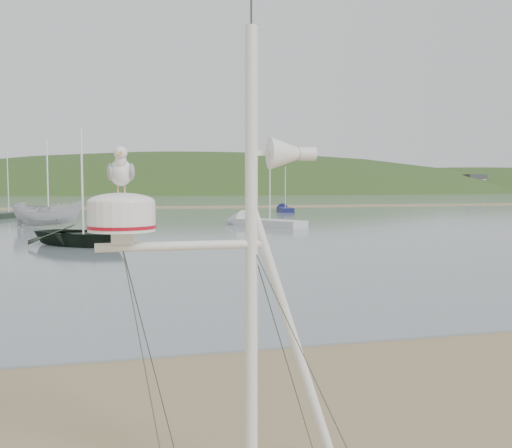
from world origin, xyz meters
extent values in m
cube|color=slate|center=(0.00, 132.00, 0.02)|extent=(560.00, 256.00, 0.04)
cube|color=olive|center=(0.00, 70.00, 0.07)|extent=(560.00, 7.00, 0.07)
ellipsoid|color=#243B18|center=(40.00, 235.00, -22.00)|extent=(400.00, 180.00, 80.00)
ellipsoid|color=#243B18|center=(180.00, 235.00, -15.40)|extent=(300.00, 135.00, 56.00)
cube|color=silver|center=(-36.00, 196.00, 4.00)|extent=(8.40, 6.30, 8.00)
cube|color=silver|center=(-10.00, 196.00, 4.00)|extent=(8.40, 6.30, 8.00)
cube|color=silver|center=(16.00, 196.00, 4.00)|extent=(8.40, 6.30, 8.00)
cube|color=silver|center=(42.00, 196.00, 4.00)|extent=(8.40, 6.30, 8.00)
cube|color=silver|center=(68.00, 196.00, 4.00)|extent=(8.40, 6.30, 8.00)
cube|color=silver|center=(94.00, 196.00, 4.00)|extent=(8.40, 6.30, 8.00)
cube|color=silver|center=(120.00, 196.00, 4.00)|extent=(8.40, 6.30, 8.00)
cube|color=silver|center=(146.00, 196.00, 4.00)|extent=(8.40, 6.30, 8.00)
cylinder|color=white|center=(2.30, -0.84, 2.16)|extent=(0.11, 0.11, 4.33)
cylinder|color=white|center=(2.76, -0.84, 1.41)|extent=(1.00, 0.09, 2.84)
cylinder|color=white|center=(1.70, -0.84, 2.49)|extent=(1.41, 0.08, 0.08)
cube|color=white|center=(1.21, -0.84, 2.57)|extent=(0.17, 0.17, 0.10)
cylinder|color=white|center=(1.21, -0.84, 2.74)|extent=(0.54, 0.54, 0.24)
cylinder|color=#AA0C1C|center=(1.21, -0.84, 2.66)|extent=(0.55, 0.55, 0.03)
ellipsoid|color=white|center=(1.21, -0.84, 2.86)|extent=(0.54, 0.54, 0.15)
cone|color=white|center=(2.60, -0.84, 3.27)|extent=(0.28, 0.28, 0.28)
cylinder|color=white|center=(2.79, -0.84, 3.27)|extent=(0.15, 0.12, 0.12)
cube|color=white|center=(2.40, -0.84, 3.27)|extent=(0.22, 0.04, 0.04)
cylinder|color=tan|center=(1.19, -0.84, 2.97)|extent=(0.01, 0.01, 0.08)
cylinder|color=tan|center=(1.24, -0.84, 2.97)|extent=(0.01, 0.01, 0.08)
ellipsoid|color=white|center=(1.21, -0.84, 3.10)|extent=(0.18, 0.29, 0.22)
ellipsoid|color=#95999C|center=(1.13, -0.85, 3.10)|extent=(0.06, 0.24, 0.14)
ellipsoid|color=#95999C|center=(1.30, -0.85, 3.10)|extent=(0.06, 0.24, 0.14)
cone|color=white|center=(1.21, -0.68, 3.07)|extent=(0.10, 0.09, 0.10)
ellipsoid|color=white|center=(1.21, -0.94, 3.19)|extent=(0.09, 0.09, 0.13)
sphere|color=white|center=(1.21, -0.97, 3.25)|extent=(0.10, 0.10, 0.10)
cone|color=gold|center=(1.21, -1.02, 3.24)|extent=(0.02, 0.05, 0.02)
imported|color=black|center=(-0.71, 22.68, 2.70)|extent=(3.33, 3.58, 5.32)
imported|color=silver|center=(-3.99, 35.92, 2.57)|extent=(2.22, 2.18, 5.06)
cube|color=black|center=(-9.19, 49.42, 0.29)|extent=(3.42, 5.41, 0.50)
cone|color=black|center=(-7.99, 52.50, 0.29)|extent=(2.20, 2.29, 1.65)
cylinder|color=white|center=(-9.19, 49.42, 3.38)|extent=(0.08, 0.08, 5.68)
cube|color=#15194C|center=(19.30, 54.06, 0.29)|extent=(1.85, 4.38, 0.50)
cone|color=#15194C|center=(19.62, 56.76, 0.29)|extent=(1.52, 1.64, 1.36)
cylinder|color=white|center=(19.30, 54.06, 2.88)|extent=(0.08, 0.08, 4.67)
cube|color=silver|center=(11.66, 32.80, 0.29)|extent=(4.72, 5.62, 0.50)
cone|color=silver|center=(9.58, 35.73, 0.29)|extent=(2.60, 2.64, 1.80)
cylinder|color=white|center=(11.66, 32.80, 3.63)|extent=(0.08, 0.08, 6.18)
camera|label=1|loc=(1.23, -5.35, 2.99)|focal=38.00mm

